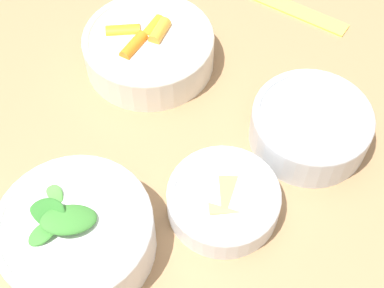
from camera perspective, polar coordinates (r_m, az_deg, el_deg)
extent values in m
cube|color=#99724C|center=(0.69, -3.60, -3.24)|extent=(1.05, 0.86, 0.03)
cube|color=olive|center=(1.33, -14.74, 7.85)|extent=(0.06, 0.06, 0.69)
cylinder|color=silver|center=(0.77, -4.58, 9.91)|extent=(0.18, 0.18, 0.05)
torus|color=silver|center=(0.75, -4.71, 11.23)|extent=(0.18, 0.18, 0.01)
cylinder|color=orange|center=(0.77, -7.33, 11.67)|extent=(0.05, 0.04, 0.02)
cylinder|color=orange|center=(0.77, -5.52, 11.71)|extent=(0.03, 0.06, 0.02)
cylinder|color=orange|center=(0.77, -4.14, 12.04)|extent=(0.03, 0.04, 0.02)
cylinder|color=orange|center=(0.74, -6.25, 10.37)|extent=(0.02, 0.05, 0.02)
cylinder|color=orange|center=(0.75, -3.47, 11.92)|extent=(0.02, 0.04, 0.02)
cylinder|color=white|center=(0.61, -12.11, -9.50)|extent=(0.17, 0.17, 0.06)
torus|color=white|center=(0.58, -12.62, -8.25)|extent=(0.17, 0.17, 0.01)
ellipsoid|color=#2D7028|center=(0.59, -15.31, -7.29)|extent=(0.07, 0.05, 0.05)
ellipsoid|color=#3D8433|center=(0.57, -12.99, -7.87)|extent=(0.07, 0.07, 0.03)
ellipsoid|color=#4C933D|center=(0.58, -13.96, -13.02)|extent=(0.06, 0.05, 0.03)
ellipsoid|color=#235B23|center=(0.63, -13.19, -3.96)|extent=(0.05, 0.04, 0.02)
ellipsoid|color=#4C933D|center=(0.61, -17.99, -10.22)|extent=(0.06, 0.06, 0.03)
ellipsoid|color=#3D8433|center=(0.58, -15.61, -9.13)|extent=(0.04, 0.04, 0.02)
ellipsoid|color=#4C933D|center=(0.61, -14.93, -6.42)|extent=(0.03, 0.05, 0.04)
cylinder|color=silver|center=(0.69, 12.45, 1.76)|extent=(0.15, 0.15, 0.05)
torus|color=silver|center=(0.68, 12.82, 2.99)|extent=(0.15, 0.15, 0.01)
cylinder|color=#936042|center=(0.70, 12.35, 1.41)|extent=(0.14, 0.14, 0.03)
ellipsoid|color=#8E5B3D|center=(0.72, 15.34, 5.11)|extent=(0.01, 0.01, 0.01)
ellipsoid|color=#8E5B3D|center=(0.72, 15.05, 4.88)|extent=(0.01, 0.01, 0.01)
ellipsoid|color=#8E5B3D|center=(0.69, 9.69, 3.23)|extent=(0.01, 0.01, 0.01)
ellipsoid|color=#A36B4C|center=(0.67, 8.09, 2.30)|extent=(0.01, 0.01, 0.01)
ellipsoid|color=#8E5B3D|center=(0.65, 9.69, -0.54)|extent=(0.01, 0.01, 0.01)
ellipsoid|color=#AD7551|center=(0.67, 16.02, 0.27)|extent=(0.01, 0.01, 0.01)
ellipsoid|color=#AD7551|center=(0.67, 12.70, 0.25)|extent=(0.01, 0.01, 0.01)
ellipsoid|color=#A36B4C|center=(0.71, 12.86, 5.00)|extent=(0.01, 0.01, 0.01)
ellipsoid|color=#8E5B3D|center=(0.71, 16.02, 4.59)|extent=(0.01, 0.01, 0.01)
ellipsoid|color=#8E5B3D|center=(0.72, 11.76, 5.78)|extent=(0.01, 0.01, 0.01)
ellipsoid|color=#AD7551|center=(0.67, 8.06, 1.29)|extent=(0.01, 0.01, 0.01)
cylinder|color=#E0A88E|center=(0.66, 13.81, -0.21)|extent=(0.03, 0.03, 0.01)
cylinder|color=tan|center=(0.66, 12.18, 0.91)|extent=(0.03, 0.03, 0.01)
cylinder|color=beige|center=(0.68, 13.48, 1.66)|extent=(0.03, 0.03, 0.01)
cylinder|color=silver|center=(0.63, 3.36, -6.07)|extent=(0.13, 0.13, 0.03)
torus|color=silver|center=(0.62, 3.43, -5.34)|extent=(0.13, 0.13, 0.01)
cube|color=tan|center=(0.63, 5.66, -5.13)|extent=(0.07, 0.07, 0.01)
cube|color=tan|center=(0.62, 3.68, -5.69)|extent=(0.06, 0.07, 0.02)
cube|color=tan|center=(0.62, 4.78, -5.31)|extent=(0.05, 0.06, 0.01)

